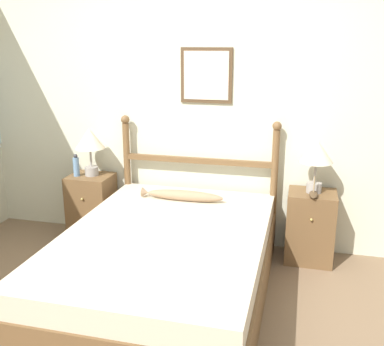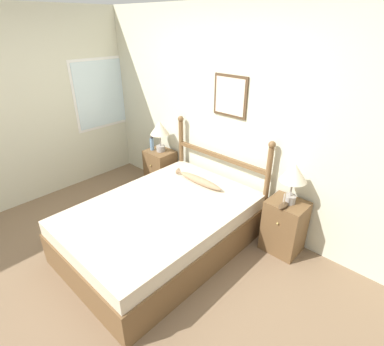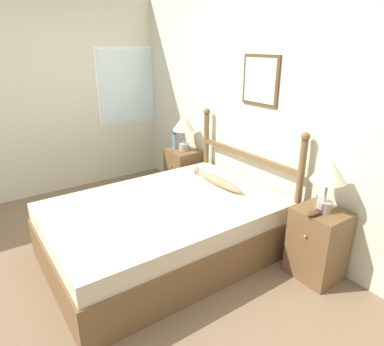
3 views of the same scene
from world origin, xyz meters
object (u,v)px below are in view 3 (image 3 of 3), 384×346
(bottle, at_px, (175,141))
(table_lamp_left, at_px, (184,125))
(nightstand_left, at_px, (183,173))
(nightstand_right, at_px, (317,244))
(table_lamp_right, at_px, (329,173))
(bed, at_px, (164,229))
(model_boat, at_px, (314,212))
(fish_pillow, at_px, (217,181))

(bottle, bearing_deg, table_lamp_left, 23.83)
(nightstand_left, distance_m, nightstand_right, 2.05)
(nightstand_left, xyz_separation_m, table_lamp_right, (2.06, 0.00, 0.64))
(bed, bearing_deg, table_lamp_right, 40.91)
(model_boat, bearing_deg, bottle, 178.25)
(nightstand_right, height_order, fish_pillow, same)
(table_lamp_right, bearing_deg, nightstand_right, -146.98)
(table_lamp_right, distance_m, model_boat, 0.33)
(fish_pillow, bearing_deg, table_lamp_right, 11.51)
(nightstand_left, bearing_deg, model_boat, -3.08)
(nightstand_right, bearing_deg, table_lamp_left, 179.66)
(nightstand_left, distance_m, table_lamp_left, 0.64)
(model_boat, bearing_deg, bed, -142.84)
(table_lamp_left, distance_m, table_lamp_right, 2.04)
(nightstand_left, bearing_deg, fish_pillow, -12.62)
(nightstand_left, height_order, nightstand_right, same)
(bottle, xyz_separation_m, model_boat, (2.17, -0.07, -0.08))
(table_lamp_left, bearing_deg, nightstand_left, -141.66)
(nightstand_left, relative_size, model_boat, 3.24)
(nightstand_left, xyz_separation_m, table_lamp_left, (0.02, 0.01, 0.64))
(table_lamp_right, relative_size, fish_pillow, 0.63)
(bed, relative_size, fish_pillow, 2.90)
(table_lamp_left, height_order, table_lamp_right, same)
(bottle, relative_size, fish_pillow, 0.30)
(nightstand_left, height_order, fish_pillow, same)
(bed, height_order, model_boat, model_boat)
(nightstand_left, distance_m, model_boat, 2.09)
(bed, distance_m, table_lamp_left, 1.52)
(table_lamp_left, xyz_separation_m, fish_pillow, (0.96, -0.23, -0.38))
(nightstand_right, xyz_separation_m, bottle, (-2.17, -0.04, 0.41))
(model_boat, xyz_separation_m, fish_pillow, (-1.08, -0.11, -0.07))
(bottle, distance_m, fish_pillow, 1.11)
(model_boat, bearing_deg, nightstand_left, 176.92)
(nightstand_left, relative_size, nightstand_right, 1.00)
(nightstand_left, relative_size, table_lamp_left, 1.38)
(model_boat, relative_size, fish_pillow, 0.27)
(table_lamp_left, relative_size, table_lamp_right, 1.00)
(bed, relative_size, model_boat, 10.85)
(table_lamp_right, bearing_deg, bed, -139.09)
(fish_pillow, bearing_deg, bed, -85.41)
(bottle, bearing_deg, model_boat, -1.75)
(bed, bearing_deg, model_boat, 37.16)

